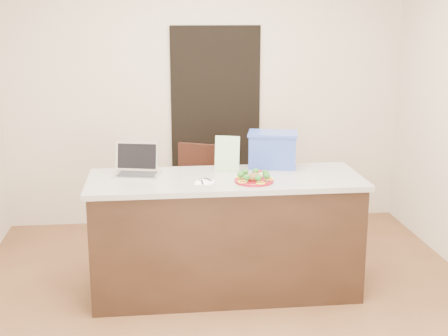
{
  "coord_description": "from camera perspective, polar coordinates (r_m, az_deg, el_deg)",
  "views": [
    {
      "loc": [
        -0.52,
        -4.24,
        2.12
      ],
      "look_at": [
        -0.02,
        0.2,
        1.0
      ],
      "focal_mm": 50.0,
      "sensor_mm": 36.0,
      "label": 1
    }
  ],
  "objects": [
    {
      "name": "yogurt_bottle",
      "position": [
        4.58,
        3.33,
        -0.79
      ],
      "size": [
        0.04,
        0.04,
        0.08
      ],
      "rotation": [
        0.0,
        0.0,
        0.1
      ],
      "color": "white",
      "rests_on": "island"
    },
    {
      "name": "ground",
      "position": [
        4.77,
        0.48,
        -12.38
      ],
      "size": [
        4.0,
        4.0,
        0.0
      ],
      "primitive_type": "plane",
      "color": "brown",
      "rests_on": "ground"
    },
    {
      "name": "plate",
      "position": [
        4.55,
        2.75,
        -1.15
      ],
      "size": [
        0.29,
        0.29,
        0.02
      ],
      "rotation": [
        0.0,
        0.0,
        -0.26
      ],
      "color": "maroon",
      "rests_on": "island"
    },
    {
      "name": "doorway",
      "position": [
        6.35,
        -0.77,
        3.87
      ],
      "size": [
        0.9,
        0.02,
        2.0
      ],
      "primitive_type": "cube",
      "color": "black",
      "rests_on": "ground"
    },
    {
      "name": "napkin",
      "position": [
        4.53,
        -1.78,
        -1.31
      ],
      "size": [
        0.16,
        0.16,
        0.01
      ],
      "primitive_type": "cube",
      "rotation": [
        0.0,
        0.0,
        -0.21
      ],
      "color": "white",
      "rests_on": "island"
    },
    {
      "name": "room_shell",
      "position": [
        4.3,
        0.53,
        7.34
      ],
      "size": [
        4.0,
        4.0,
        4.0
      ],
      "color": "white",
      "rests_on": "ground"
    },
    {
      "name": "pepper_rings",
      "position": [
        4.55,
        2.76,
        -1.03
      ],
      "size": [
        0.27,
        0.28,
        0.01
      ],
      "color": "yellow",
      "rests_on": "plate"
    },
    {
      "name": "laptop",
      "position": [
        4.8,
        -7.96,
        0.2
      ],
      "size": [
        0.38,
        0.34,
        0.24
      ],
      "rotation": [
        0.0,
        0.0,
        -0.24
      ],
      "color": "silver",
      "rests_on": "island"
    },
    {
      "name": "broccoli",
      "position": [
        4.54,
        2.76,
        -0.6
      ],
      "size": [
        0.24,
        0.24,
        0.04
      ],
      "color": "#185015",
      "rests_on": "plate"
    },
    {
      "name": "leaflet",
      "position": [
        4.83,
        0.29,
        1.32
      ],
      "size": [
        0.2,
        0.1,
        0.27
      ],
      "primitive_type": "cube",
      "rotation": [
        -0.14,
        0.0,
        -0.3
      ],
      "color": "white",
      "rests_on": "island"
    },
    {
      "name": "fork",
      "position": [
        4.54,
        -2.04,
        -1.22
      ],
      "size": [
        0.03,
        0.15,
        0.0
      ],
      "rotation": [
        0.0,
        0.0,
        -0.0
      ],
      "color": "#AFAEB3",
      "rests_on": "napkin"
    },
    {
      "name": "island",
      "position": [
        4.81,
        0.13,
        -6.12
      ],
      "size": [
        2.06,
        0.76,
        0.92
      ],
      "color": "black",
      "rests_on": "ground"
    },
    {
      "name": "chair",
      "position": [
        5.63,
        -2.02,
        -2.16
      ],
      "size": [
        0.57,
        0.58,
        0.97
      ],
      "rotation": [
        0.0,
        0.0,
        -0.43
      ],
      "color": "#33160F",
      "rests_on": "ground"
    },
    {
      "name": "blue_box",
      "position": [
        4.98,
        4.46,
        1.71
      ],
      "size": [
        0.44,
        0.36,
        0.28
      ],
      "rotation": [
        0.0,
        0.0,
        -0.22
      ],
      "color": "#2B449D",
      "rests_on": "island"
    },
    {
      "name": "knife",
      "position": [
        4.52,
        -1.38,
        -1.27
      ],
      "size": [
        0.06,
        0.19,
        0.01
      ],
      "rotation": [
        0.0,
        0.0,
        0.45
      ],
      "color": "white",
      "rests_on": "napkin"
    },
    {
      "name": "meatballs",
      "position": [
        4.54,
        2.71,
        -0.82
      ],
      "size": [
        0.11,
        0.12,
        0.04
      ],
      "color": "brown",
      "rests_on": "plate"
    }
  ]
}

